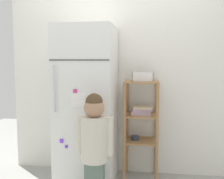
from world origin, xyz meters
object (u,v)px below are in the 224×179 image
(fruit_bin, at_px, (145,77))
(child_standing, at_px, (94,139))
(refrigerator, at_px, (87,106))
(pantry_shelf_unit, at_px, (141,119))

(fruit_bin, bearing_deg, child_standing, -123.28)
(refrigerator, distance_m, child_standing, 0.58)
(child_standing, distance_m, fruit_bin, 0.96)
(refrigerator, xyz_separation_m, child_standing, (0.19, -0.51, -0.22))
(child_standing, relative_size, fruit_bin, 4.58)
(child_standing, height_order, fruit_bin, fruit_bin)
(refrigerator, height_order, fruit_bin, refrigerator)
(child_standing, bearing_deg, fruit_bin, 56.72)
(child_standing, relative_size, pantry_shelf_unit, 0.94)
(pantry_shelf_unit, distance_m, fruit_bin, 0.48)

